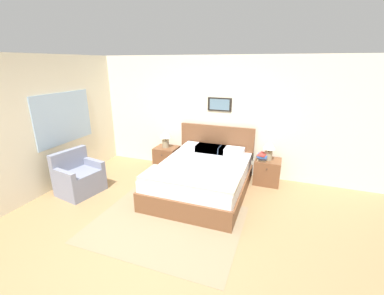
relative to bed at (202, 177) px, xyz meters
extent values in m
plane|color=#99754C|center=(-0.29, -1.77, -0.31)|extent=(16.00, 16.00, 0.00)
cube|color=beige|center=(-0.29, 1.15, 0.99)|extent=(7.53, 0.06, 2.60)
cube|color=black|center=(0.03, 1.10, 1.26)|extent=(0.54, 0.02, 0.29)
cube|color=slate|center=(0.03, 1.09, 1.26)|extent=(0.44, 0.00, 0.23)
cube|color=beige|center=(-2.88, -0.33, 0.99)|extent=(0.06, 5.28, 2.60)
cube|color=#9EBCDB|center=(-2.84, -0.45, 1.05)|extent=(0.02, 1.41, 1.03)
cube|color=#897556|center=(-0.18, -1.23, -0.31)|extent=(2.32, 1.87, 0.01)
cube|color=brown|center=(0.00, -0.04, -0.17)|extent=(1.68, 2.19, 0.28)
cube|color=brown|center=(0.00, -1.10, 0.01)|extent=(1.68, 0.06, 0.08)
cube|color=silver|center=(0.00, -0.04, 0.11)|extent=(1.62, 2.10, 0.29)
cube|color=brown|center=(0.00, 1.03, 0.52)|extent=(1.68, 0.06, 0.54)
cube|color=#B2A893|center=(0.00, -0.73, 0.28)|extent=(1.65, 0.61, 0.06)
cube|color=silver|center=(-0.40, 0.80, 0.32)|extent=(0.52, 0.32, 0.14)
cube|color=silver|center=(0.41, 0.80, 0.32)|extent=(0.52, 0.32, 0.14)
cube|color=slate|center=(0.00, 0.80, 0.32)|extent=(0.52, 0.32, 0.14)
cube|color=slate|center=(-0.13, 0.80, 0.32)|extent=(0.52, 0.32, 0.14)
cube|color=gray|center=(-2.21, -0.88, -0.09)|extent=(0.77, 0.86, 0.45)
cube|color=gray|center=(-2.47, -0.83, 0.33)|extent=(0.25, 0.77, 0.38)
cube|color=gray|center=(-2.15, -0.56, 0.21)|extent=(0.65, 0.21, 0.14)
cube|color=gray|center=(-2.27, -1.20, 0.21)|extent=(0.65, 0.21, 0.14)
cube|color=brown|center=(-1.17, 0.83, -0.05)|extent=(0.53, 0.47, 0.53)
sphere|color=#332D28|center=(-1.17, 0.59, 0.10)|extent=(0.02, 0.02, 0.02)
cube|color=brown|center=(1.17, 0.83, -0.05)|extent=(0.53, 0.47, 0.53)
sphere|color=#332D28|center=(1.17, 0.59, 0.10)|extent=(0.02, 0.02, 0.02)
cylinder|color=gray|center=(-1.18, 0.82, 0.30)|extent=(0.16, 0.16, 0.18)
cylinder|color=gray|center=(-1.18, 0.82, 0.43)|extent=(0.02, 0.02, 0.06)
cone|color=beige|center=(-1.18, 0.82, 0.55)|extent=(0.26, 0.26, 0.18)
cylinder|color=gray|center=(1.16, 0.82, 0.30)|extent=(0.16, 0.16, 0.18)
cylinder|color=gray|center=(1.16, 0.82, 0.43)|extent=(0.02, 0.02, 0.06)
cone|color=beige|center=(1.16, 0.82, 0.55)|extent=(0.26, 0.26, 0.18)
cube|color=beige|center=(1.05, 0.78, 0.23)|extent=(0.18, 0.23, 0.03)
cube|color=#232328|center=(1.05, 0.78, 0.26)|extent=(0.18, 0.29, 0.03)
cube|color=#335693|center=(1.05, 0.78, 0.30)|extent=(0.22, 0.26, 0.04)
cube|color=#B7332D|center=(1.05, 0.78, 0.34)|extent=(0.19, 0.29, 0.02)
camera|label=1|loc=(1.41, -4.38, 2.14)|focal=24.00mm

